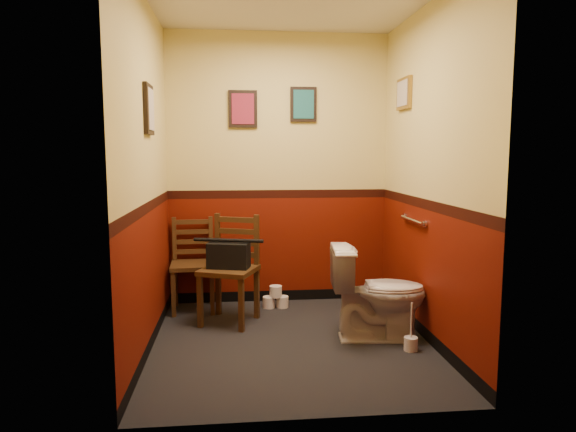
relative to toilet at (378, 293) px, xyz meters
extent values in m
cube|color=black|center=(-0.72, -0.03, -0.38)|extent=(2.20, 2.40, 0.00)
cube|color=#581005|center=(-0.72, 1.17, 0.97)|extent=(2.20, 0.00, 2.70)
cube|color=#581005|center=(-0.72, -1.23, 0.97)|extent=(2.20, 0.00, 2.70)
cube|color=#581005|center=(-1.82, -0.03, 0.97)|extent=(0.00, 2.40, 2.70)
cube|color=#581005|center=(0.38, -0.03, 0.97)|extent=(0.00, 2.40, 2.70)
cylinder|color=silver|center=(0.35, 0.22, 0.57)|extent=(0.03, 0.50, 0.03)
cylinder|color=silver|center=(0.37, -0.03, 0.57)|extent=(0.02, 0.06, 0.06)
cylinder|color=silver|center=(0.37, 0.47, 0.57)|extent=(0.02, 0.06, 0.06)
cube|color=black|center=(-1.07, 1.15, 1.57)|extent=(0.28, 0.03, 0.36)
cube|color=maroon|center=(-1.07, 1.13, 1.57)|extent=(0.22, 0.01, 0.30)
cube|color=black|center=(-0.47, 1.15, 1.62)|extent=(0.26, 0.03, 0.34)
cube|color=#1F6266|center=(-0.47, 1.13, 1.62)|extent=(0.20, 0.01, 0.28)
cube|color=black|center=(-1.80, 0.07, 1.47)|extent=(0.03, 0.30, 0.38)
cube|color=#BBAC93|center=(-1.79, 0.07, 1.47)|extent=(0.01, 0.24, 0.31)
cube|color=olive|center=(0.36, 0.57, 1.67)|extent=(0.03, 0.34, 0.28)
cube|color=#BBAC93|center=(0.35, 0.57, 1.67)|extent=(0.01, 0.28, 0.22)
imported|color=white|center=(0.00, 0.00, 0.00)|extent=(0.81, 0.50, 0.76)
cylinder|color=silver|center=(0.18, -0.29, -0.33)|extent=(0.11, 0.11, 0.11)
cylinder|color=silver|center=(0.18, -0.29, -0.15)|extent=(0.01, 0.01, 0.30)
cube|color=#442B14|center=(-1.57, 0.92, 0.07)|extent=(0.44, 0.44, 0.04)
cube|color=#442B14|center=(-1.74, 0.73, -0.16)|extent=(0.04, 0.04, 0.45)
cube|color=#442B14|center=(-1.76, 1.09, -0.16)|extent=(0.04, 0.04, 0.45)
cube|color=#442B14|center=(-1.38, 0.76, -0.16)|extent=(0.04, 0.04, 0.45)
cube|color=#442B14|center=(-1.40, 1.11, -0.16)|extent=(0.04, 0.04, 0.45)
cube|color=#442B14|center=(-1.76, 1.10, 0.29)|extent=(0.04, 0.04, 0.45)
cube|color=#442B14|center=(-1.40, 1.12, 0.29)|extent=(0.04, 0.04, 0.45)
cube|color=#442B14|center=(-1.58, 1.11, 0.17)|extent=(0.34, 0.04, 0.04)
cube|color=#442B14|center=(-1.58, 1.11, 0.26)|extent=(0.34, 0.04, 0.04)
cube|color=#442B14|center=(-1.58, 1.11, 0.36)|extent=(0.34, 0.04, 0.04)
cube|color=#442B14|center=(-1.58, 1.11, 0.46)|extent=(0.34, 0.04, 0.04)
cube|color=#442B14|center=(-1.22, 0.52, 0.10)|extent=(0.59, 0.59, 0.04)
cube|color=#442B14|center=(-1.47, 0.41, -0.14)|extent=(0.06, 0.06, 0.48)
cube|color=#442B14|center=(-1.33, 0.77, -0.14)|extent=(0.06, 0.06, 0.48)
cube|color=#442B14|center=(-1.11, 0.27, -0.14)|extent=(0.06, 0.06, 0.48)
cube|color=#442B14|center=(-0.97, 0.62, -0.14)|extent=(0.06, 0.06, 0.48)
cube|color=#442B14|center=(-1.32, 0.78, 0.34)|extent=(0.05, 0.05, 0.48)
cube|color=#442B14|center=(-0.97, 0.63, 0.34)|extent=(0.05, 0.05, 0.48)
cube|color=#442B14|center=(-1.14, 0.70, 0.21)|extent=(0.35, 0.16, 0.05)
cube|color=#442B14|center=(-1.14, 0.70, 0.32)|extent=(0.35, 0.16, 0.05)
cube|color=#442B14|center=(-1.14, 0.70, 0.42)|extent=(0.35, 0.16, 0.05)
cube|color=#442B14|center=(-1.14, 0.70, 0.53)|extent=(0.35, 0.16, 0.05)
cube|color=black|center=(-1.22, 0.52, 0.24)|extent=(0.40, 0.27, 0.23)
cylinder|color=black|center=(-1.22, 0.52, 0.37)|extent=(0.31, 0.11, 0.03)
cylinder|color=silver|center=(-0.84, 0.93, -0.32)|extent=(0.12, 0.12, 0.11)
cylinder|color=silver|center=(-0.70, 0.93, -0.32)|extent=(0.12, 0.12, 0.11)
cylinder|color=silver|center=(-0.77, 0.92, -0.21)|extent=(0.12, 0.12, 0.11)
camera|label=1|loc=(-1.15, -3.99, 1.14)|focal=32.00mm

